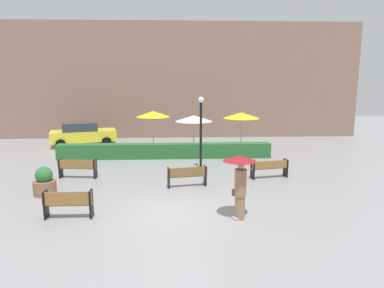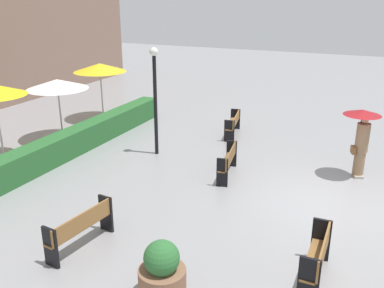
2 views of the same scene
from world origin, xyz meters
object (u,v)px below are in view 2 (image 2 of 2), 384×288
bench_near_left (318,256)px  patio_umbrella_white (57,84)px  bench_far_right (233,123)px  bench_mid_center (228,160)px  patio_umbrella_yellow_far (100,68)px  lamp_post (155,90)px  pedestrian_with_umbrella (362,132)px  bench_far_left (81,226)px  planter_pot (162,273)px

bench_near_left → patio_umbrella_white: 11.16m
bench_far_right → bench_near_left: 8.90m
bench_mid_center → patio_umbrella_yellow_far: (3.54, 7.06, 1.73)m
lamp_post → patio_umbrella_yellow_far: size_ratio=1.48×
pedestrian_with_umbrella → lamp_post: size_ratio=0.58×
bench_far_left → lamp_post: (5.69, 1.32, 1.71)m
bench_far_right → lamp_post: bearing=150.3°
bench_far_left → patio_umbrella_yellow_far: patio_umbrella_yellow_far is taller
bench_near_left → pedestrian_with_umbrella: 5.59m
bench_mid_center → pedestrian_with_umbrella: size_ratio=0.82×
patio_umbrella_yellow_far → bench_far_right: bearing=-87.6°
bench_far_left → patio_umbrella_white: size_ratio=0.77×
lamp_post → patio_umbrella_white: (-0.14, 3.96, -0.13)m
bench_mid_center → lamp_post: bearing=74.9°
bench_far_left → bench_far_right: (8.70, -0.39, -0.03)m
bench_far_right → patio_umbrella_yellow_far: patio_umbrella_yellow_far is taller
pedestrian_with_umbrella → patio_umbrella_white: 10.41m
bench_far_right → planter_pot: bearing=-168.5°
bench_near_left → lamp_post: 7.90m
patio_umbrella_white → bench_mid_center: bearing=-95.3°
patio_umbrella_white → bench_near_left: bearing=-114.6°
bench_mid_center → pedestrian_with_umbrella: 3.94m
pedestrian_with_umbrella → patio_umbrella_yellow_far: bearing=79.4°
bench_mid_center → bench_far_right: 3.96m
lamp_post → patio_umbrella_white: size_ratio=1.58×
bench_far_left → bench_far_right: size_ratio=0.99×
bench_far_left → bench_near_left: bench_near_left is taller
lamp_post → bench_mid_center: bearing=-105.1°
bench_far_left → patio_umbrella_white: 7.82m
bench_near_left → planter_pot: (-1.62, 2.46, -0.05)m
bench_far_left → patio_umbrella_yellow_far: bearing=33.1°
bench_near_left → patio_umbrella_yellow_far: (7.50, 10.28, 1.71)m
bench_mid_center → planter_pot: bearing=-172.3°
bench_far_left → bench_near_left: 4.86m
bench_near_left → planter_pot: planter_pot is taller
bench_far_left → bench_mid_center: bearing=-17.5°
bench_far_left → planter_pot: bearing=-106.0°
bench_far_right → patio_umbrella_yellow_far: bearing=92.4°
planter_pot → patio_umbrella_yellow_far: 12.14m
patio_umbrella_white → patio_umbrella_yellow_far: bearing=4.6°
patio_umbrella_yellow_far → bench_near_left: bearing=-126.1°
bench_far_right → bench_near_left: size_ratio=1.13×
bench_far_left → bench_near_left: size_ratio=1.12×
pedestrian_with_umbrella → patio_umbrella_white: patio_umbrella_white is taller
bench_far_left → planter_pot: planter_pot is taller
bench_mid_center → patio_umbrella_white: bearing=84.7°
planter_pot → lamp_post: 7.52m
bench_mid_center → patio_umbrella_yellow_far: size_ratio=0.70×
bench_far_right → pedestrian_with_umbrella: size_ratio=0.86×
bench_mid_center → bench_far_right: bench_mid_center is taller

